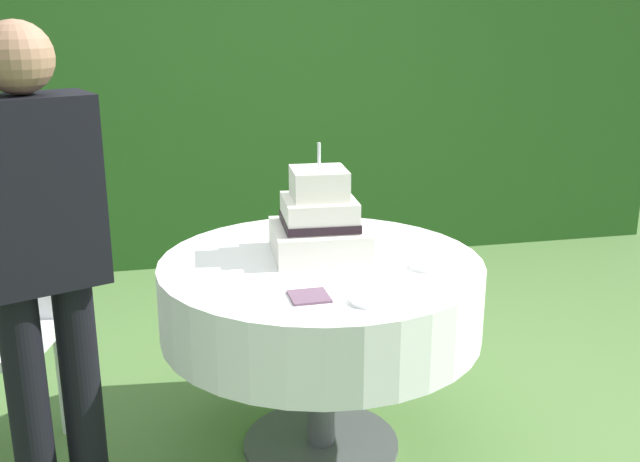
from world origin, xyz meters
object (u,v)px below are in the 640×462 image
Objects in this scene: serving_plate_near at (367,301)px; standing_person at (40,259)px; napkin_stack at (309,296)px; garden_chair at (2,315)px; wedding_cake at (319,222)px; cake_table at (321,297)px; serving_plate_far at (426,266)px.

standing_person is (-0.95, 0.12, 0.17)m from serving_plate_near.
serving_plate_near reaches higher than napkin_stack.
napkin_stack is 1.22m from garden_chair.
wedding_cake is 0.98m from standing_person.
serving_plate_near is at bearing -26.74° from napkin_stack.
wedding_cake is 0.44m from napkin_stack.
standing_person reaches higher than serving_plate_near.
cake_table is 1.31× the size of garden_chair.
garden_chair is at bearing 113.62° from standing_person.
cake_table is 9.58× the size of napkin_stack.
wedding_cake is 0.26× the size of standing_person.
cake_table is 9.98× the size of serving_plate_far.
wedding_cake is at bearing 145.41° from serving_plate_far.
serving_plate_far is at bearing 42.39° from serving_plate_near.
standing_person is at bearing -161.76° from cake_table.
garden_chair is (-1.15, 0.27, -0.08)m from cake_table.
cake_table is 0.73× the size of standing_person.
serving_plate_far is 0.07× the size of standing_person.
serving_plate_far is 1.26m from standing_person.
serving_plate_far reaches higher than napkin_stack.
serving_plate_near reaches higher than cake_table.
napkin_stack is 0.14× the size of garden_chair.
serving_plate_near is at bearing -85.17° from wedding_cake.
serving_plate_far is 1.56m from garden_chair.
napkin_stack is 0.08× the size of standing_person.
wedding_cake is 3.55× the size of serving_plate_far.
standing_person is (-0.90, -0.30, 0.31)m from cake_table.
serving_plate_near is at bearing -7.26° from standing_person.
serving_plate_near is 1.40m from garden_chair.
serving_plate_far is at bearing -15.80° from garden_chair.
wedding_cake reaches higher than napkin_stack.
garden_chair reaches higher than serving_plate_far.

